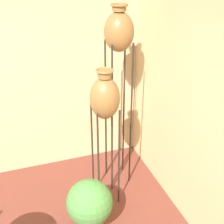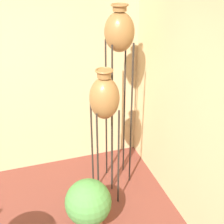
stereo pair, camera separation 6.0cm
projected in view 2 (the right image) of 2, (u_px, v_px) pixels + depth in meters
vase_stand_tall at (119, 37)px, 3.23m from camera, size 0.32×0.32×2.15m
vase_stand_medium at (104, 100)px, 3.14m from camera, size 0.31×0.31×1.60m
potted_plant at (88, 205)px, 3.12m from camera, size 0.47×0.47×0.62m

